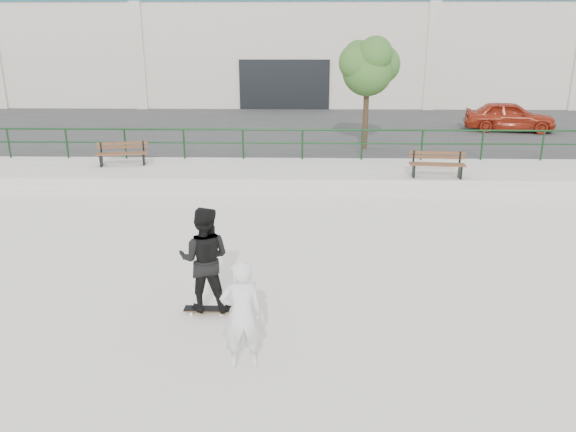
{
  "coord_description": "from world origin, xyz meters",
  "views": [
    {
      "loc": [
        0.97,
        -7.87,
        4.57
      ],
      "look_at": [
        0.73,
        2.0,
        1.34
      ],
      "focal_mm": 35.0,
      "sensor_mm": 36.0,
      "label": 1
    }
  ],
  "objects_px": {
    "tree": "(369,65)",
    "seated_skater": "(242,315)",
    "bench_right": "(437,165)",
    "bench_left": "(122,154)",
    "standing_skater": "(205,259)",
    "red_car": "(510,116)",
    "skateboard": "(207,309)"
  },
  "relations": [
    {
      "from": "tree",
      "to": "seated_skater",
      "type": "bearing_deg",
      "value": -103.16
    },
    {
      "from": "bench_right",
      "to": "seated_skater",
      "type": "xyz_separation_m",
      "value": [
        -4.84,
        -9.31,
        -0.05
      ]
    },
    {
      "from": "bench_left",
      "to": "tree",
      "type": "distance_m",
      "value": 9.06
    },
    {
      "from": "bench_left",
      "to": "standing_skater",
      "type": "distance_m",
      "value": 10.02
    },
    {
      "from": "bench_left",
      "to": "seated_skater",
      "type": "relative_size",
      "value": 1.01
    },
    {
      "from": "standing_skater",
      "to": "red_car",
      "type": "bearing_deg",
      "value": -120.34
    },
    {
      "from": "bench_right",
      "to": "seated_skater",
      "type": "distance_m",
      "value": 10.49
    },
    {
      "from": "tree",
      "to": "standing_skater",
      "type": "bearing_deg",
      "value": -108.19
    },
    {
      "from": "standing_skater",
      "to": "tree",
      "type": "bearing_deg",
      "value": -105.1
    },
    {
      "from": "tree",
      "to": "standing_skater",
      "type": "relative_size",
      "value": 2.21
    },
    {
      "from": "tree",
      "to": "seated_skater",
      "type": "xyz_separation_m",
      "value": [
        -3.19,
        -13.63,
        -2.68
      ]
    },
    {
      "from": "skateboard",
      "to": "standing_skater",
      "type": "distance_m",
      "value": 0.92
    },
    {
      "from": "skateboard",
      "to": "standing_skater",
      "type": "xyz_separation_m",
      "value": [
        0.0,
        0.0,
        0.92
      ]
    },
    {
      "from": "red_car",
      "to": "skateboard",
      "type": "distance_m",
      "value": 19.3
    },
    {
      "from": "bench_left",
      "to": "skateboard",
      "type": "distance_m",
      "value": 10.05
    },
    {
      "from": "bench_right",
      "to": "skateboard",
      "type": "bearing_deg",
      "value": -120.5
    },
    {
      "from": "bench_right",
      "to": "bench_left",
      "type": "bearing_deg",
      "value": 177.49
    },
    {
      "from": "seated_skater",
      "to": "bench_left",
      "type": "bearing_deg",
      "value": -77.12
    },
    {
      "from": "skateboard",
      "to": "seated_skater",
      "type": "bearing_deg",
      "value": -63.32
    },
    {
      "from": "bench_left",
      "to": "skateboard",
      "type": "relative_size",
      "value": 2.12
    },
    {
      "from": "skateboard",
      "to": "seated_skater",
      "type": "relative_size",
      "value": 0.48
    },
    {
      "from": "red_car",
      "to": "seated_skater",
      "type": "height_order",
      "value": "red_car"
    },
    {
      "from": "red_car",
      "to": "standing_skater",
      "type": "relative_size",
      "value": 2.08
    },
    {
      "from": "tree",
      "to": "red_car",
      "type": "relative_size",
      "value": 1.06
    },
    {
      "from": "bench_left",
      "to": "bench_right",
      "type": "bearing_deg",
      "value": -19.94
    },
    {
      "from": "bench_right",
      "to": "red_car",
      "type": "relative_size",
      "value": 0.44
    },
    {
      "from": "red_car",
      "to": "tree",
      "type": "bearing_deg",
      "value": 132.23
    },
    {
      "from": "tree",
      "to": "bench_left",
      "type": "bearing_deg",
      "value": -160.11
    },
    {
      "from": "tree",
      "to": "red_car",
      "type": "distance_m",
      "value": 8.13
    },
    {
      "from": "bench_left",
      "to": "standing_skater",
      "type": "xyz_separation_m",
      "value": [
        4.19,
        -9.11,
        0.13
      ]
    },
    {
      "from": "red_car",
      "to": "standing_skater",
      "type": "distance_m",
      "value": 19.27
    },
    {
      "from": "skateboard",
      "to": "bench_left",
      "type": "bearing_deg",
      "value": 115.22
    }
  ]
}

